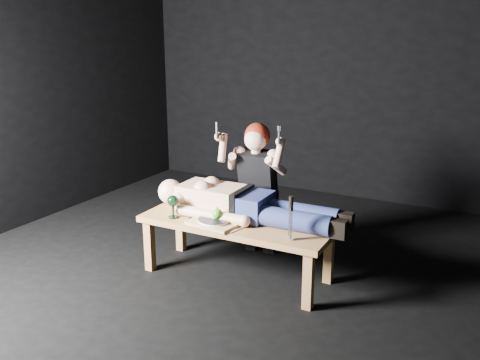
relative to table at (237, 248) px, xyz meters
The scene contains 13 objects.
ground 0.30m from the table, 37.04° to the right, with size 5.00×5.00×0.00m, color black.
back_wall 2.70m from the table, 86.07° to the left, with size 5.00×5.00×0.00m, color black.
table is the anchor object (origin of this frame).
lying_man 0.37m from the table, 65.69° to the left, with size 1.43×0.43×0.26m, color #EBB891, non-canonical shape.
kneeling_woman 0.61m from the table, 95.59° to the left, with size 0.61×0.69×1.15m, color black, non-canonical shape.
serving_tray 0.30m from the table, 127.27° to the right, with size 0.36×0.26×0.02m, color tan.
plate 0.31m from the table, 127.27° to the right, with size 0.24×0.24×0.02m, color white.
apple 0.34m from the table, 124.07° to the right, with size 0.08×0.08×0.08m, color #4F9125.
goblet 0.58m from the table, 158.75° to the right, with size 0.09×0.09×0.18m, color black, non-canonical shape.
fork_flat 0.43m from the table, 155.33° to the right, with size 0.01×0.15×0.01m, color #B2B2B7.
knife_flat 0.30m from the table, 60.79° to the right, with size 0.01×0.15×0.01m, color #B2B2B7.
spoon_flat 0.24m from the table, 107.03° to the right, with size 0.01×0.15×0.01m, color #B2B2B7.
carving_knife 0.65m from the table, 18.02° to the right, with size 0.04×0.04×0.31m, color #B2B2B7, non-canonical shape.
Camera 1 is at (1.57, -3.07, 1.80)m, focal length 38.98 mm.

